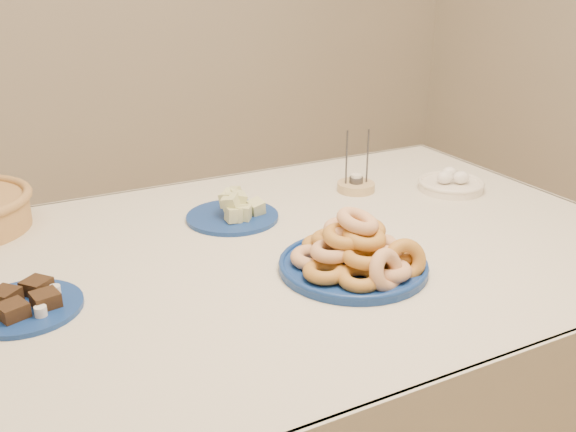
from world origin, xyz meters
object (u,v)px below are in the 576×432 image
at_px(brownie_plate, 25,304).
at_px(candle_holder, 356,185).
at_px(donut_platter, 356,255).
at_px(egg_bowl, 451,184).
at_px(melon_plate, 234,211).
at_px(dining_table, 278,291).

distance_m(brownie_plate, candle_holder, 0.96).
xyz_separation_m(donut_platter, egg_bowl, (0.52, 0.30, -0.02)).
height_order(brownie_plate, egg_bowl, egg_bowl).
height_order(melon_plate, brownie_plate, melon_plate).
bearing_deg(dining_table, donut_platter, -60.45).
relative_size(donut_platter, candle_holder, 2.09).
relative_size(dining_table, donut_platter, 4.61).
bearing_deg(dining_table, brownie_plate, -177.81).
xyz_separation_m(dining_table, brownie_plate, (-0.54, -0.02, 0.12)).
bearing_deg(brownie_plate, candle_holder, 16.58).
bearing_deg(donut_platter, candle_holder, 56.73).
bearing_deg(brownie_plate, egg_bowl, 7.54).
relative_size(melon_plate, brownie_plate, 0.92).
distance_m(donut_platter, melon_plate, 0.40).
height_order(donut_platter, egg_bowl, donut_platter).
height_order(donut_platter, melon_plate, donut_platter).
bearing_deg(brownie_plate, donut_platter, -13.31).
bearing_deg(dining_table, egg_bowl, 12.11).
relative_size(candle_holder, egg_bowl, 0.78).
distance_m(melon_plate, candle_holder, 0.39).
bearing_deg(dining_table, melon_plate, 94.47).
height_order(melon_plate, egg_bowl, melon_plate).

